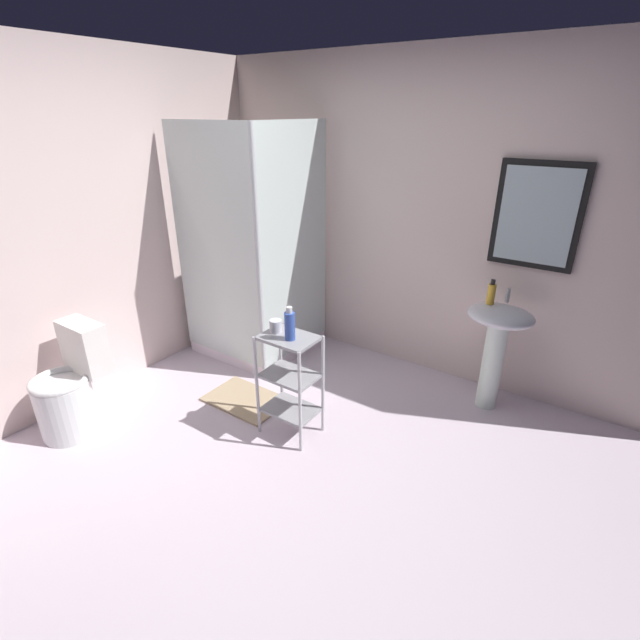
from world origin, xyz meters
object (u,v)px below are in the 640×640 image
Objects in this scene: shower_stall at (258,305)px; pedestal_sink at (497,337)px; hand_soap_bottle at (491,293)px; rinse_cup at (276,326)px; bath_mat at (245,400)px; toilet at (71,390)px; shampoo_bottle_blue at (290,325)px; storage_cart at (290,377)px.

shower_stall reaches higher than pedestal_sink.
hand_soap_bottle reaches higher than rinse_cup.
shower_stall is at bearing -170.12° from hand_soap_bottle.
bath_mat is at bearing 168.33° from rinse_cup.
hand_soap_bottle is at bearing 34.81° from bath_mat.
shower_stall is 23.05× the size of rinse_cup.
hand_soap_bottle is (1.90, 0.33, 0.42)m from shower_stall.
rinse_cup is at bearing -11.67° from bath_mat.
toilet is 2.99m from hand_soap_bottle.
shampoo_bottle_blue is at bearing -132.04° from pedestal_sink.
toilet is 8.76× the size of rinse_cup.
rinse_cup is (0.85, -0.77, 0.32)m from shower_stall.
hand_soap_bottle is at bearing 46.42° from rinse_cup.
shampoo_bottle_blue is at bearing 31.58° from toilet.
shower_stall reaches higher than rinse_cup.
toilet is at bearing -148.42° from shampoo_bottle_blue.
rinse_cup is (-1.05, -1.11, -0.10)m from hand_soap_bottle.
bath_mat is (0.74, 0.91, -0.31)m from toilet.
shampoo_bottle_blue reaches higher than pedestal_sink.
storage_cart is 0.36m from rinse_cup.
pedestal_sink is at bearing 32.69° from bath_mat.
toilet reaches higher than storage_cart.
rinse_cup is at bearing -133.58° from hand_soap_bottle.
toilet is at bearing -138.85° from hand_soap_bottle.
rinse_cup is 0.14× the size of bath_mat.
pedestal_sink reaches higher than toilet.
storage_cart is at bearing -9.82° from bath_mat.
hand_soap_bottle reaches higher than bath_mat.
hand_soap_bottle reaches higher than toilet.
rinse_cup is at bearing -136.49° from pedestal_sink.
hand_soap_bottle is 1.53m from rinse_cup.
shampoo_bottle_blue is (0.99, -0.80, 0.37)m from shower_stall.
bath_mat is (0.44, -0.69, -0.45)m from shower_stall.
pedestal_sink is 1.59m from rinse_cup.
storage_cart is at bearing -133.55° from pedestal_sink.
shower_stall is 1.64m from toilet.
hand_soap_bottle is at bearing 168.21° from pedestal_sink.
bath_mat is at bearing 170.18° from storage_cart.
pedestal_sink is 1.51m from storage_cart.
pedestal_sink is at bearing 39.71° from toilet.
toilet is 4.27× the size of hand_soap_bottle.
shower_stall reaches higher than bath_mat.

